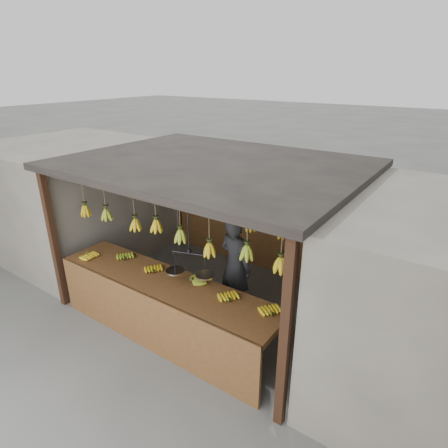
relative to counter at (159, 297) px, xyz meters
The scene contains 8 objects.
ground 1.42m from the counter, 88.29° to the left, with size 80.00×80.00×0.00m, color #5B5B57.
stall 2.01m from the counter, 88.65° to the left, with size 4.30×3.30×2.40m.
neighbor_left 3.79m from the counter, 160.98° to the left, with size 3.00×3.00×2.30m, color slate.
counter is the anchor object (origin of this frame).
hanging_bananas 1.53m from the counter, 88.55° to the left, with size 3.63×2.24×0.39m.
balance_scale 0.64m from the counter, 30.65° to the left, with size 0.66×0.39×0.90m.
vendor 1.28m from the counter, 66.89° to the left, with size 0.60×0.40×1.66m, color #262628.
bag_bundles 3.26m from the counter, 52.52° to the left, with size 0.08×0.26×1.17m.
Camera 1 is at (3.22, -4.34, 3.63)m, focal length 30.00 mm.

